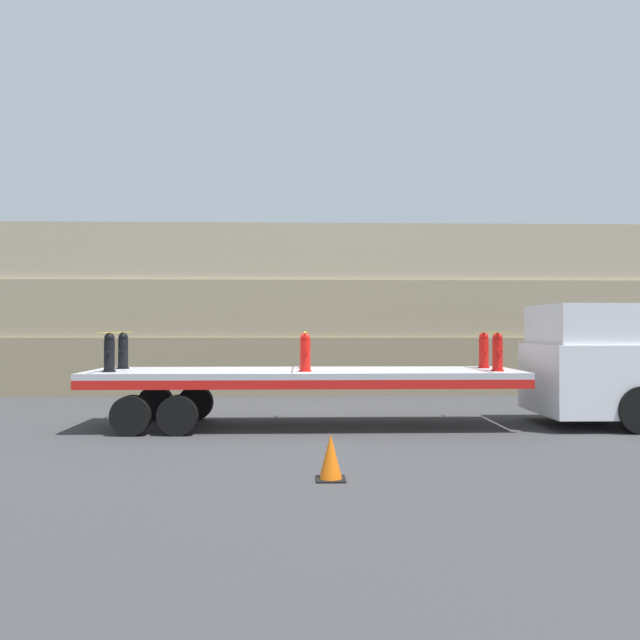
% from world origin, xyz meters
% --- Properties ---
extents(ground_plane, '(120.00, 120.00, 0.00)m').
position_xyz_m(ground_plane, '(0.00, 0.00, 0.00)').
color(ground_plane, '#38383A').
extents(rock_cliff, '(60.00, 3.30, 5.93)m').
position_xyz_m(rock_cliff, '(0.00, 8.16, 2.97)').
color(rock_cliff, gray).
rests_on(rock_cliff, ground_plane).
extents(truck_cab, '(2.68, 2.73, 2.86)m').
position_xyz_m(truck_cab, '(6.87, 0.00, 1.42)').
color(truck_cab, silver).
rests_on(truck_cab, ground_plane).
extents(flatbed_trailer, '(9.96, 2.53, 1.33)m').
position_xyz_m(flatbed_trailer, '(-0.63, 0.00, 1.08)').
color(flatbed_trailer, '#B2B2B7').
rests_on(flatbed_trailer, ground_plane).
extents(fire_hydrant_black_near_0, '(0.29, 0.44, 0.87)m').
position_xyz_m(fire_hydrant_black_near_0, '(-4.38, -0.53, 1.75)').
color(fire_hydrant_black_near_0, black).
rests_on(fire_hydrant_black_near_0, flatbed_trailer).
extents(fire_hydrant_black_far_0, '(0.29, 0.44, 0.87)m').
position_xyz_m(fire_hydrant_black_far_0, '(-4.38, 0.53, 1.75)').
color(fire_hydrant_black_far_0, black).
rests_on(fire_hydrant_black_far_0, flatbed_trailer).
extents(fire_hydrant_red_near_1, '(0.29, 0.44, 0.87)m').
position_xyz_m(fire_hydrant_red_near_1, '(0.00, -0.53, 1.75)').
color(fire_hydrant_red_near_1, red).
rests_on(fire_hydrant_red_near_1, flatbed_trailer).
extents(fire_hydrant_red_far_1, '(0.29, 0.44, 0.87)m').
position_xyz_m(fire_hydrant_red_far_1, '(0.00, 0.53, 1.75)').
color(fire_hydrant_red_far_1, red).
rests_on(fire_hydrant_red_far_1, flatbed_trailer).
extents(fire_hydrant_red_near_2, '(0.29, 0.44, 0.87)m').
position_xyz_m(fire_hydrant_red_near_2, '(4.38, -0.53, 1.75)').
color(fire_hydrant_red_near_2, red).
rests_on(fire_hydrant_red_near_2, flatbed_trailer).
extents(fire_hydrant_red_far_2, '(0.29, 0.44, 0.87)m').
position_xyz_m(fire_hydrant_red_far_2, '(4.38, 0.53, 1.75)').
color(fire_hydrant_red_far_2, red).
rests_on(fire_hydrant_red_far_2, flatbed_trailer).
extents(cargo_strap_rear, '(0.05, 2.63, 0.01)m').
position_xyz_m(cargo_strap_rear, '(-4.38, 0.00, 2.20)').
color(cargo_strap_rear, yellow).
rests_on(cargo_strap_rear, fire_hydrant_black_near_0).
extents(cargo_strap_middle, '(0.05, 2.63, 0.01)m').
position_xyz_m(cargo_strap_middle, '(0.00, 0.00, 2.20)').
color(cargo_strap_middle, yellow).
rests_on(cargo_strap_middle, fire_hydrant_red_near_1).
extents(cargo_strap_front, '(0.05, 2.63, 0.01)m').
position_xyz_m(cargo_strap_front, '(4.38, 0.00, 2.20)').
color(cargo_strap_front, yellow).
rests_on(cargo_strap_front, fire_hydrant_red_near_2).
extents(traffic_cone, '(0.45, 0.45, 0.70)m').
position_xyz_m(traffic_cone, '(0.36, -5.12, 0.34)').
color(traffic_cone, black).
rests_on(traffic_cone, ground_plane).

